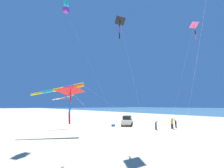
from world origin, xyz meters
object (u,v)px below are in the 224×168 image
at_px(kite_delta_checkered_midright, 120,21).
at_px(parked_car, 127,120).
at_px(kite_box_small_distant, 66,7).
at_px(person_child_green_jacket, 156,125).
at_px(cooler_box, 113,125).
at_px(kite_windsock_striped_overhead, 66,98).
at_px(kite_delta_long_streamer_left, 70,91).
at_px(person_child_grey_jacket, 176,123).
at_px(person_adult_flyer, 172,123).
at_px(kite_windsock_long_streamer_right, 66,88).
at_px(kite_delta_blue_topmost, 194,25).

bearing_deg(kite_delta_checkered_midright, parked_car, -137.57).
bearing_deg(parked_car, kite_box_small_distant, -0.69).
bearing_deg(kite_delta_checkered_midright, person_child_green_jacket, -171.67).
height_order(cooler_box, kite_windsock_striped_overhead, kite_windsock_striped_overhead).
relative_size(person_child_green_jacket, kite_delta_long_streamer_left, 0.12).
height_order(parked_car, person_child_grey_jacket, parked_car).
distance_m(person_child_grey_jacket, kite_delta_checkered_midright, 20.05).
xyz_separation_m(parked_car, person_adult_flyer, (-3.09, 7.97, 0.06)).
distance_m(kite_windsock_long_streamer_right, kite_delta_blue_topmost, 21.81).
distance_m(kite_box_small_distant, kite_delta_blue_topmost, 20.84).
xyz_separation_m(person_child_green_jacket, kite_delta_blue_topmost, (-1.80, 6.45, 15.47)).
relative_size(person_child_grey_jacket, kite_box_small_distant, 0.07).
height_order(person_child_grey_jacket, kite_delta_long_streamer_left, kite_delta_long_streamer_left).
xyz_separation_m(kite_windsock_long_streamer_right, kite_box_small_distant, (0.31, -1.04, 13.80)).
distance_m(kite_windsock_striped_overhead, kite_delta_checkered_midright, 16.63).
relative_size(kite_windsock_striped_overhead, kite_delta_blue_topmost, 0.69).
height_order(kite_windsock_striped_overhead, kite_delta_long_streamer_left, kite_windsock_striped_overhead).
distance_m(kite_windsock_striped_overhead, kite_delta_blue_topmost, 24.84).
distance_m(kite_windsock_striped_overhead, kite_box_small_distant, 15.86).
bearing_deg(kite_delta_long_streamer_left, cooler_box, -139.48).
height_order(person_adult_flyer, kite_delta_checkered_midright, kite_delta_checkered_midright).
bearing_deg(kite_windsock_striped_overhead, kite_delta_long_streamer_left, 70.79).
bearing_deg(person_adult_flyer, person_child_grey_jacket, -170.48).
height_order(kite_windsock_striped_overhead, kite_delta_checkered_midright, kite_delta_checkered_midright).
distance_m(person_child_green_jacket, person_child_grey_jacket, 4.96).
distance_m(person_adult_flyer, kite_delta_checkered_midright, 18.70).
bearing_deg(person_child_green_jacket, kite_windsock_striped_overhead, -47.52).
bearing_deg(person_child_grey_jacket, parked_car, -57.70).
distance_m(person_adult_flyer, kite_box_small_distant, 26.78).
bearing_deg(kite_delta_blue_topmost, person_child_grey_jacket, -118.68).
height_order(parked_car, kite_windsock_striped_overhead, kite_windsock_striped_overhead).
xyz_separation_m(person_child_grey_jacket, kite_delta_checkered_midright, (13.82, 0.52, 14.52)).
xyz_separation_m(person_child_green_jacket, kite_windsock_striped_overhead, (10.93, -11.94, 4.68)).
height_order(parked_car, kite_delta_checkered_midright, kite_delta_checkered_midright).
distance_m(kite_windsock_striped_overhead, kite_delta_long_streamer_left, 16.83).
relative_size(person_adult_flyer, kite_box_small_distant, 0.09).
bearing_deg(kite_delta_long_streamer_left, parked_car, -146.73).
relative_size(kite_box_small_distant, kite_delta_blue_topmost, 1.28).
bearing_deg(kite_delta_long_streamer_left, person_adult_flyer, -171.70).
xyz_separation_m(parked_car, cooler_box, (3.15, -0.59, -0.74)).
distance_m(person_child_grey_jacket, kite_windsock_long_streamer_right, 20.19).
relative_size(kite_delta_long_streamer_left, kite_box_small_distant, 0.55).
xyz_separation_m(person_adult_flyer, person_child_grey_jacket, (-1.76, -0.30, -0.23)).
bearing_deg(cooler_box, person_child_green_jacket, 112.57).
bearing_deg(kite_windsock_striped_overhead, kite_delta_checkered_midright, 98.64).
height_order(cooler_box, person_adult_flyer, person_adult_flyer).
relative_size(person_adult_flyer, kite_windsock_long_streamer_right, 0.09).
bearing_deg(kite_box_small_distant, cooler_box, -177.67).
xyz_separation_m(person_child_green_jacket, kite_delta_checkered_midright, (8.92, 1.31, 14.52)).
height_order(person_adult_flyer, kite_windsock_striped_overhead, kite_windsock_striped_overhead).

